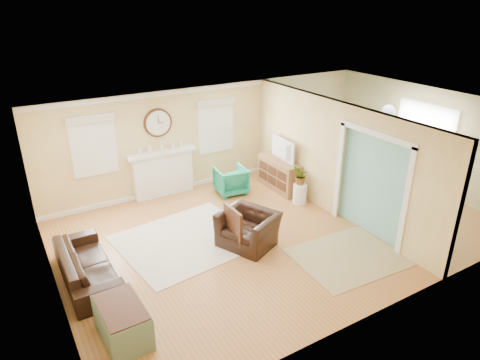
# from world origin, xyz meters

# --- Properties ---
(floor) EXTENTS (9.00, 9.00, 0.00)m
(floor) POSITION_xyz_m (0.00, 0.00, 0.00)
(floor) COLOR #AA6027
(floor) RESTS_ON ground
(wall_back) EXTENTS (9.00, 0.02, 2.60)m
(wall_back) POSITION_xyz_m (0.00, 3.00, 1.30)
(wall_back) COLOR tan
(wall_back) RESTS_ON ground
(wall_front) EXTENTS (9.00, 0.02, 2.60)m
(wall_front) POSITION_xyz_m (0.00, -3.00, 1.30)
(wall_front) COLOR tan
(wall_front) RESTS_ON ground
(wall_left) EXTENTS (0.02, 6.00, 2.60)m
(wall_left) POSITION_xyz_m (-4.50, 0.00, 1.30)
(wall_left) COLOR tan
(wall_left) RESTS_ON ground
(wall_right) EXTENTS (0.02, 6.00, 2.60)m
(wall_right) POSITION_xyz_m (4.50, 0.00, 1.30)
(wall_right) COLOR tan
(wall_right) RESTS_ON ground
(ceiling) EXTENTS (9.00, 6.00, 0.02)m
(ceiling) POSITION_xyz_m (0.00, 0.00, 2.60)
(ceiling) COLOR white
(ceiling) RESTS_ON wall_back
(partition) EXTENTS (0.17, 6.00, 2.60)m
(partition) POSITION_xyz_m (1.51, 0.28, 1.36)
(partition) COLOR tan
(partition) RESTS_ON ground
(fireplace) EXTENTS (1.70, 0.30, 1.17)m
(fireplace) POSITION_xyz_m (-1.50, 2.88, 0.60)
(fireplace) COLOR white
(fireplace) RESTS_ON ground
(wall_clock) EXTENTS (0.70, 0.07, 0.70)m
(wall_clock) POSITION_xyz_m (-1.50, 2.97, 1.85)
(wall_clock) COLOR #492311
(wall_clock) RESTS_ON wall_back
(window_left) EXTENTS (1.05, 0.13, 1.42)m
(window_left) POSITION_xyz_m (-3.05, 2.95, 1.66)
(window_left) COLOR white
(window_left) RESTS_ON wall_back
(window_right) EXTENTS (1.05, 0.13, 1.42)m
(window_right) POSITION_xyz_m (0.05, 2.95, 1.66)
(window_right) COLOR white
(window_right) RESTS_ON wall_back
(french_doors) EXTENTS (0.06, 1.70, 2.20)m
(french_doors) POSITION_xyz_m (4.45, 0.00, 1.10)
(french_doors) COLOR white
(french_doors) RESTS_ON ground
(pendant) EXTENTS (0.30, 0.30, 0.55)m
(pendant) POSITION_xyz_m (3.00, 0.00, 2.20)
(pendant) COLOR gold
(pendant) RESTS_ON ceiling
(rug_cream) EXTENTS (2.91, 2.60, 0.01)m
(rug_cream) POSITION_xyz_m (-1.92, 0.55, 0.01)
(rug_cream) COLOR beige
(rug_cream) RESTS_ON floor
(rug_jute) EXTENTS (2.08, 1.74, 0.01)m
(rug_jute) POSITION_xyz_m (0.48, -1.61, 0.01)
(rug_jute) COLOR tan
(rug_jute) RESTS_ON floor
(rug_grey) EXTENTS (2.26, 2.82, 0.01)m
(rug_grey) POSITION_xyz_m (2.76, 0.33, 0.01)
(rug_grey) COLOR slate
(rug_grey) RESTS_ON floor
(sofa) EXTENTS (0.82, 2.08, 0.61)m
(sofa) POSITION_xyz_m (-3.98, 0.24, 0.30)
(sofa) COLOR black
(sofa) RESTS_ON floor
(eames_chair) EXTENTS (1.30, 1.37, 0.70)m
(eames_chair) POSITION_xyz_m (-0.92, -0.22, 0.35)
(eames_chair) COLOR black
(eames_chair) RESTS_ON floor
(green_chair) EXTENTS (0.82, 0.83, 0.68)m
(green_chair) POSITION_xyz_m (0.00, 2.10, 0.34)
(green_chair) COLOR #207E60
(green_chair) RESTS_ON floor
(trunk) EXTENTS (0.63, 1.01, 0.57)m
(trunk) POSITION_xyz_m (-3.85, -1.48, 0.28)
(trunk) COLOR slate
(trunk) RESTS_ON floor
(credenza) EXTENTS (0.47, 1.37, 0.80)m
(credenza) POSITION_xyz_m (1.21, 1.68, 0.40)
(credenza) COLOR olive
(credenza) RESTS_ON floor
(tv) EXTENTS (0.18, 0.98, 0.56)m
(tv) POSITION_xyz_m (1.19, 1.68, 1.08)
(tv) COLOR black
(tv) RESTS_ON credenza
(garden_stool) EXTENTS (0.33, 0.33, 0.49)m
(garden_stool) POSITION_xyz_m (1.15, 0.74, 0.24)
(garden_stool) COLOR white
(garden_stool) RESTS_ON floor
(potted_plant) EXTENTS (0.51, 0.52, 0.44)m
(potted_plant) POSITION_xyz_m (1.15, 0.74, 0.71)
(potted_plant) COLOR #337F33
(potted_plant) RESTS_ON garden_stool
(dining_table) EXTENTS (0.96, 1.68, 0.58)m
(dining_table) POSITION_xyz_m (2.76, 0.33, 0.29)
(dining_table) COLOR #492311
(dining_table) RESTS_ON floor
(dining_chair_n) EXTENTS (0.54, 0.54, 1.02)m
(dining_chair_n) POSITION_xyz_m (2.69, 1.41, 0.60)
(dining_chair_n) COLOR slate
(dining_chair_n) RESTS_ON floor
(dining_chair_s) EXTENTS (0.53, 0.53, 1.04)m
(dining_chair_s) POSITION_xyz_m (2.67, -0.73, 0.61)
(dining_chair_s) COLOR slate
(dining_chair_s) RESTS_ON floor
(dining_chair_w) EXTENTS (0.53, 0.53, 1.02)m
(dining_chair_w) POSITION_xyz_m (2.10, 0.28, 0.60)
(dining_chair_w) COLOR white
(dining_chair_w) RESTS_ON floor
(dining_chair_e) EXTENTS (0.45, 0.45, 0.95)m
(dining_chair_e) POSITION_xyz_m (3.41, 0.35, 0.56)
(dining_chair_e) COLOR slate
(dining_chair_e) RESTS_ON floor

